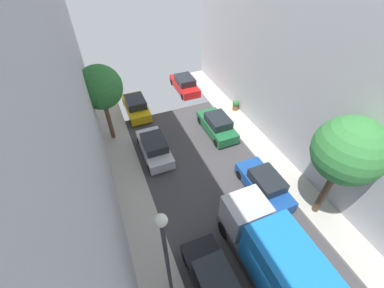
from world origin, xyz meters
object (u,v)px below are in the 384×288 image
(street_tree_2, at_px, (100,88))
(delivery_truck, at_px, (276,260))
(lamp_post, at_px, (166,250))
(parked_car_left_1, at_px, (215,282))
(parked_car_right_2, at_px, (265,185))
(parked_car_right_4, at_px, (185,84))
(parked_car_left_2, at_px, (154,148))
(potted_plant_0, at_px, (236,105))
(parked_car_right_3, at_px, (217,125))
(street_tree_1, at_px, (348,151))
(parked_car_left_3, at_px, (136,106))

(street_tree_2, bearing_deg, delivery_truck, -68.71)
(lamp_post, bearing_deg, street_tree_2, 92.94)
(parked_car_left_1, xyz_separation_m, parked_car_right_2, (5.40, 3.88, 0.00))
(delivery_truck, distance_m, lamp_post, 5.33)
(parked_car_right_4, distance_m, lamp_post, 18.81)
(parked_car_left_1, height_order, parked_car_left_2, same)
(parked_car_left_2, xyz_separation_m, potted_plant_0, (8.31, 2.70, -0.05))
(street_tree_2, bearing_deg, parked_car_right_3, -17.12)
(parked_car_right_2, xyz_separation_m, parked_car_right_3, (0.00, 6.56, 0.00))
(parked_car_left_2, distance_m, street_tree_1, 11.97)
(street_tree_1, relative_size, potted_plant_0, 6.80)
(parked_car_left_1, bearing_deg, potted_plant_0, 56.44)
(parked_car_left_1, relative_size, street_tree_2, 0.71)
(street_tree_1, height_order, potted_plant_0, street_tree_1)
(street_tree_1, xyz_separation_m, potted_plant_0, (0.86, 11.03, -4.33))
(delivery_truck, bearing_deg, potted_plant_0, 66.77)
(parked_car_right_3, xyz_separation_m, parked_car_right_4, (0.00, 7.17, 0.00))
(parked_car_left_1, bearing_deg, parked_car_left_3, 90.00)
(parked_car_right_2, xyz_separation_m, street_tree_1, (2.05, -2.39, 4.28))
(parked_car_left_3, bearing_deg, potted_plant_0, -20.39)
(parked_car_right_3, distance_m, potted_plant_0, 3.58)
(parked_car_left_3, distance_m, parked_car_right_2, 12.91)
(parked_car_left_3, height_order, parked_car_right_3, same)
(parked_car_left_2, height_order, parked_car_left_3, same)
(parked_car_right_3, distance_m, parked_car_right_4, 7.17)
(parked_car_left_2, relative_size, parked_car_right_2, 1.00)
(potted_plant_0, bearing_deg, street_tree_2, 178.10)
(lamp_post, bearing_deg, parked_car_right_4, 66.73)
(parked_car_right_2, distance_m, potted_plant_0, 9.12)
(parked_car_left_2, height_order, parked_car_right_4, same)
(parked_car_right_3, distance_m, street_tree_1, 10.13)
(parked_car_right_3, distance_m, street_tree_2, 9.14)
(lamp_post, bearing_deg, parked_car_left_2, 78.32)
(parked_car_left_1, distance_m, parked_car_right_3, 11.75)
(parked_car_left_1, distance_m, delivery_truck, 2.95)
(parked_car_right_3, bearing_deg, lamp_post, -126.68)
(parked_car_left_3, relative_size, potted_plant_0, 4.35)
(parked_car_left_1, distance_m, potted_plant_0, 15.03)
(parked_car_right_3, bearing_deg, potted_plant_0, 35.62)
(delivery_truck, bearing_deg, parked_car_left_3, 99.49)
(parked_car_right_2, relative_size, lamp_post, 0.67)
(parked_car_left_2, height_order, potted_plant_0, parked_car_left_2)
(parked_car_right_2, xyz_separation_m, parked_car_right_4, (0.00, 13.73, 0.00))
(parked_car_right_3, relative_size, street_tree_2, 0.71)
(parked_car_left_2, bearing_deg, delivery_truck, -75.40)
(potted_plant_0, bearing_deg, parked_car_left_1, -123.56)
(street_tree_2, distance_m, lamp_post, 12.26)
(delivery_truck, bearing_deg, street_tree_2, 111.29)
(potted_plant_0, relative_size, lamp_post, 0.15)
(delivery_truck, distance_m, street_tree_1, 6.08)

